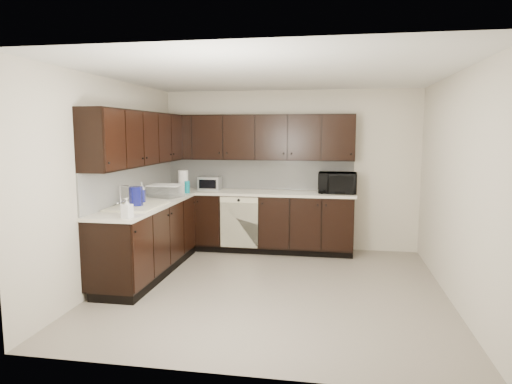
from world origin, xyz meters
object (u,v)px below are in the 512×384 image
toaster_oven (210,183)px  blue_pitcher (136,197)px  microwave (337,183)px  sink (137,212)px  storage_bin (165,191)px

toaster_oven → blue_pitcher: bearing=-103.9°
microwave → blue_pitcher: microwave is taller
sink → blue_pitcher: 0.18m
sink → microwave: (2.43, 1.71, 0.21)m
microwave → blue_pitcher: 2.98m
blue_pitcher → toaster_oven: bearing=72.9°
sink → storage_bin: 0.89m
microwave → storage_bin: size_ratio=1.30×
microwave → blue_pitcher: size_ratio=2.24×
toaster_oven → storage_bin: size_ratio=0.79×
blue_pitcher → microwave: bearing=32.2°
microwave → toaster_oven: bearing=179.6°
storage_bin → sink: bearing=-92.1°
microwave → toaster_oven: size_ratio=1.66×
microwave → toaster_oven: 1.99m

